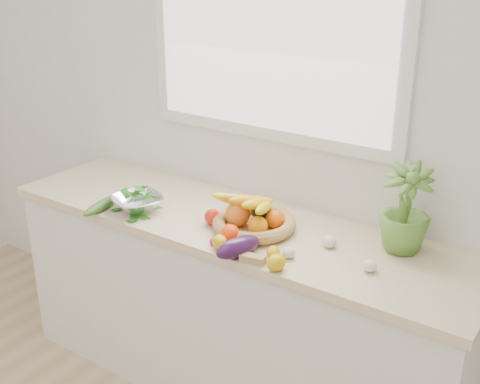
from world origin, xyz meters
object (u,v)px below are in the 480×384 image
Objects in this scene: apple at (212,217)px; eggplant at (238,247)px; potted_herb at (405,208)px; colander_with_spinach at (137,199)px; cucumber at (102,205)px; fruit_basket at (253,218)px.

apple is 0.31m from eggplant.
potted_herb reaches higher than eggplant.
colander_with_spinach is at bearing -167.50° from apple.
colander_with_spinach reaches higher than eggplant.
eggplant is at bearing -1.14° from cucumber.
apple is at bearing 12.50° from colander_with_spinach.
potted_herb is 1.20× the size of colander_with_spinach.
colander_with_spinach reaches higher than apple.
fruit_basket reaches higher than colander_with_spinach.
eggplant is 0.77m from cucumber.
eggplant reaches higher than cucumber.
potted_herb is (0.50, 0.42, 0.14)m from eggplant.
colander_with_spinach is (-0.63, 0.10, 0.02)m from eggplant.
apple is 0.20× the size of potted_herb.
eggplant is at bearing -8.70° from colander_with_spinach.
apple is 0.38m from colander_with_spinach.
eggplant is 0.69× the size of colander_with_spinach.
potted_herb is 0.63m from fruit_basket.
fruit_basket is at bearing 110.08° from eggplant.
potted_herb is at bearing 17.45° from apple.
colander_with_spinach is (-1.13, -0.32, -0.12)m from potted_herb.
cucumber is 0.57× the size of fruit_basket.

